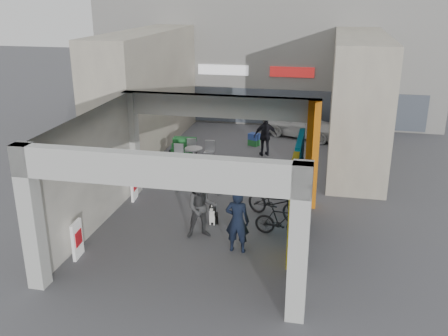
% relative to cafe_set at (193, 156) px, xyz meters
% --- Properties ---
extents(ground, '(90.00, 90.00, 0.00)m').
position_rel_cafe_set_xyz_m(ground, '(1.82, -5.31, -0.32)').
color(ground, '#515055').
rests_on(ground, ground).
extents(arcade_canopy, '(6.40, 6.45, 6.40)m').
position_rel_cafe_set_xyz_m(arcade_canopy, '(2.36, -6.13, 1.98)').
color(arcade_canopy, '#B3B4AF').
rests_on(arcade_canopy, ground).
extents(far_building, '(18.00, 4.08, 8.00)m').
position_rel_cafe_set_xyz_m(far_building, '(1.82, 8.68, 3.67)').
color(far_building, white).
rests_on(far_building, ground).
extents(plaza_bldg_left, '(2.00, 9.00, 5.00)m').
position_rel_cafe_set_xyz_m(plaza_bldg_left, '(-2.68, 2.19, 2.18)').
color(plaza_bldg_left, '#B6AE97').
rests_on(plaza_bldg_left, ground).
extents(plaza_bldg_right, '(2.00, 9.00, 5.00)m').
position_rel_cafe_set_xyz_m(plaza_bldg_right, '(6.32, 2.19, 2.18)').
color(plaza_bldg_right, '#B6AE97').
rests_on(plaza_bldg_right, ground).
extents(bollard_left, '(0.09, 0.09, 0.83)m').
position_rel_cafe_set_xyz_m(bollard_left, '(0.27, -2.98, 0.10)').
color(bollard_left, gray).
rests_on(bollard_left, ground).
extents(bollard_center, '(0.09, 0.09, 0.84)m').
position_rel_cafe_set_xyz_m(bollard_center, '(1.72, -2.98, 0.10)').
color(bollard_center, gray).
rests_on(bollard_center, ground).
extents(bollard_right, '(0.09, 0.09, 0.83)m').
position_rel_cafe_set_xyz_m(bollard_right, '(3.36, -2.77, 0.10)').
color(bollard_right, gray).
rests_on(bollard_right, ground).
extents(advert_board_near, '(0.14, 0.55, 1.00)m').
position_rel_cafe_set_xyz_m(advert_board_near, '(-0.92, -7.89, 0.19)').
color(advert_board_near, silver).
rests_on(advert_board_near, ground).
extents(advert_board_far, '(0.15, 0.56, 1.00)m').
position_rel_cafe_set_xyz_m(advert_board_far, '(-0.92, -3.96, 0.19)').
color(advert_board_far, silver).
rests_on(advert_board_far, ground).
extents(cafe_set, '(1.48, 1.20, 0.90)m').
position_rel_cafe_set_xyz_m(cafe_set, '(0.00, 0.00, 0.00)').
color(cafe_set, '#B4B4BA').
rests_on(cafe_set, ground).
extents(produce_stand, '(1.16, 0.63, 0.76)m').
position_rel_cafe_set_xyz_m(produce_stand, '(-0.63, 0.88, -0.02)').
color(produce_stand, black).
rests_on(produce_stand, ground).
extents(crate_stack, '(0.55, 0.50, 0.56)m').
position_rel_cafe_set_xyz_m(crate_stack, '(2.03, 3.00, -0.04)').
color(crate_stack, '#1A5B26').
rests_on(crate_stack, ground).
extents(border_collie, '(0.26, 0.50, 0.69)m').
position_rel_cafe_set_xyz_m(border_collie, '(2.06, -5.20, -0.04)').
color(border_collie, black).
rests_on(border_collie, ground).
extents(man_with_dog, '(0.66, 0.45, 1.76)m').
position_rel_cafe_set_xyz_m(man_with_dog, '(3.08, -6.71, 0.56)').
color(man_with_dog, black).
rests_on(man_with_dog, ground).
extents(man_back_turned, '(1.06, 0.95, 1.79)m').
position_rel_cafe_set_xyz_m(man_back_turned, '(1.95, -6.10, 0.58)').
color(man_back_turned, '#39393B').
rests_on(man_back_turned, ground).
extents(man_elderly, '(0.87, 0.72, 1.52)m').
position_rel_cafe_set_xyz_m(man_elderly, '(4.33, -3.00, 0.44)').
color(man_elderly, '#5F86BA').
rests_on(man_elderly, ground).
extents(man_crates, '(1.09, 0.77, 1.71)m').
position_rel_cafe_set_xyz_m(man_crates, '(2.71, 1.68, 0.54)').
color(man_crates, black).
rests_on(man_crates, ground).
extents(bicycle_front, '(2.01, 1.45, 1.01)m').
position_rel_cafe_set_xyz_m(bicycle_front, '(3.81, -4.42, 0.19)').
color(bicycle_front, black).
rests_on(bicycle_front, ground).
extents(bicycle_rear, '(1.52, 0.56, 0.89)m').
position_rel_cafe_set_xyz_m(bicycle_rear, '(4.12, -5.56, 0.13)').
color(bicycle_rear, black).
rests_on(bicycle_rear, ground).
extents(white_van, '(4.09, 2.73, 1.30)m').
position_rel_cafe_set_xyz_m(white_van, '(4.07, 4.88, 0.33)').
color(white_van, silver).
rests_on(white_van, ground).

